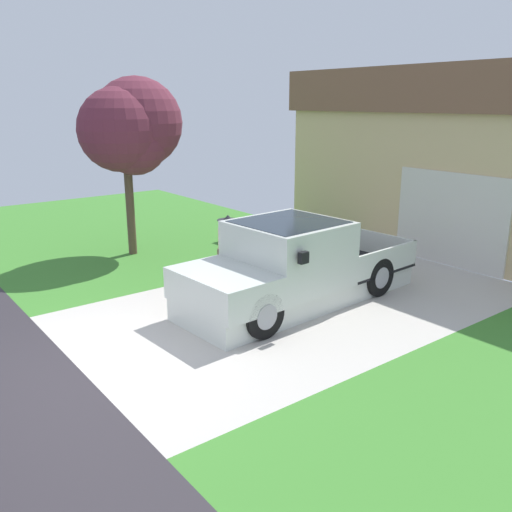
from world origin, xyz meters
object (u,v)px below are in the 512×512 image
(person_with_hat, at_px, (228,247))
(pickup_truck, at_px, (289,268))
(house_with_garage, at_px, (485,154))
(handbag, at_px, (224,282))
(front_yard_tree, at_px, (131,129))

(person_with_hat, bearing_deg, pickup_truck, -17.05)
(pickup_truck, height_order, house_with_garage, house_with_garage)
(house_with_garage, bearing_deg, handbag, -94.84)
(handbag, relative_size, house_with_garage, 0.05)
(house_with_garage, distance_m, front_yard_tree, 9.89)
(person_with_hat, height_order, front_yard_tree, front_yard_tree)
(pickup_truck, xyz_separation_m, front_yard_tree, (-5.20, -0.68, 2.45))
(pickup_truck, bearing_deg, front_yard_tree, 4.15)
(person_with_hat, height_order, handbag, person_with_hat)
(handbag, xyz_separation_m, house_with_garage, (0.73, 8.61, 2.26))
(pickup_truck, distance_m, front_yard_tree, 5.79)
(person_with_hat, bearing_deg, house_with_garage, 58.53)
(pickup_truck, relative_size, house_with_garage, 0.57)
(pickup_truck, xyz_separation_m, handbag, (-1.62, -0.43, -0.61))
(pickup_truck, relative_size, handbag, 12.44)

